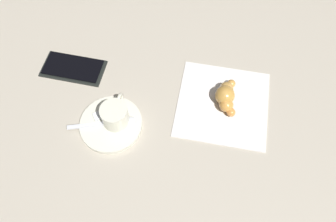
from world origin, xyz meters
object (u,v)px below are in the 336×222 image
object	(u,v)px
napkin	(223,104)
cell_phone	(73,68)
sugar_packet	(109,111)
croissant	(226,96)
espresso_cup	(115,114)
saucer	(111,124)
teaspoon	(113,123)

from	to	relation	value
napkin	cell_phone	bearing A→B (deg)	-8.59
napkin	cell_phone	world-z (taller)	cell_phone
sugar_packet	croissant	xyz separation A→B (m)	(-0.24, -0.06, 0.01)
napkin	espresso_cup	bearing A→B (deg)	17.62
saucer	teaspoon	size ratio (longest dim) A/B	0.93
espresso_cup	teaspoon	bearing A→B (deg)	55.51
saucer	cell_phone	size ratio (longest dim) A/B	0.88
croissant	cell_phone	xyz separation A→B (m)	(0.35, -0.04, -0.02)
saucer	cell_phone	bearing A→B (deg)	-48.64
teaspoon	cell_phone	world-z (taller)	teaspoon
croissant	cell_phone	size ratio (longest dim) A/B	0.69
sugar_packet	saucer	bearing A→B (deg)	75.48
saucer	sugar_packet	distance (m)	0.03
saucer	sugar_packet	xyz separation A→B (m)	(0.01, -0.03, 0.01)
sugar_packet	napkin	size ratio (longest dim) A/B	0.35
saucer	sugar_packet	bearing A→B (deg)	-72.37
sugar_packet	croissant	distance (m)	0.25
teaspoon	napkin	distance (m)	0.24
saucer	espresso_cup	xyz separation A→B (m)	(-0.01, -0.01, 0.03)
saucer	napkin	xyz separation A→B (m)	(-0.23, -0.08, -0.00)
espresso_cup	sugar_packet	xyz separation A→B (m)	(0.02, -0.02, -0.02)
sugar_packet	croissant	world-z (taller)	croissant
espresso_cup	croissant	xyz separation A→B (m)	(-0.22, -0.08, -0.01)
espresso_cup	sugar_packet	bearing A→B (deg)	-39.86
saucer	espresso_cup	world-z (taller)	espresso_cup
sugar_packet	croissant	bearing A→B (deg)	162.38
espresso_cup	saucer	bearing A→B (deg)	41.29
espresso_cup	sugar_packet	distance (m)	0.03
espresso_cup	napkin	distance (m)	0.23
espresso_cup	cell_phone	distance (m)	0.18
sugar_packet	napkin	bearing A→B (deg)	160.67
sugar_packet	croissant	size ratio (longest dim) A/B	0.66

